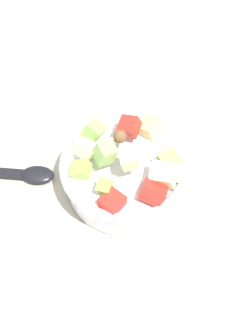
{
  "coord_description": "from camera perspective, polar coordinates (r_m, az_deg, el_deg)",
  "views": [
    {
      "loc": [
        -0.11,
        -0.41,
        0.67
      ],
      "look_at": [
        0.0,
        -0.01,
        0.05
      ],
      "focal_mm": 49.34,
      "sensor_mm": 36.0,
      "label": 1
    }
  ],
  "objects": [
    {
      "name": "ground_plane",
      "position": [
        0.79,
        -0.35,
        -1.54
      ],
      "size": [
        2.4,
        2.4,
        0.0
      ],
      "primitive_type": "plane",
      "color": "silver"
    },
    {
      "name": "placemat",
      "position": [
        0.79,
        -0.35,
        -1.42
      ],
      "size": [
        0.5,
        0.36,
        0.01
      ],
      "primitive_type": "cube",
      "color": "#BCB299",
      "rests_on": "ground_plane"
    },
    {
      "name": "salad_bowl",
      "position": [
        0.74,
        0.03,
        -0.33
      ],
      "size": [
        0.21,
        0.21,
        0.12
      ],
      "color": "white",
      "rests_on": "placemat"
    },
    {
      "name": "serving_spoon",
      "position": [
        0.81,
        -14.17,
        -0.62
      ],
      "size": [
        0.22,
        0.11,
        0.01
      ],
      "color": "black",
      "rests_on": "placemat"
    }
  ]
}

